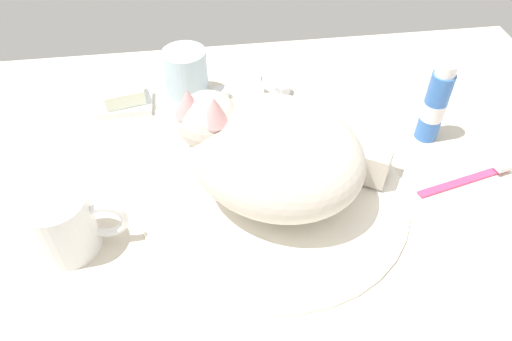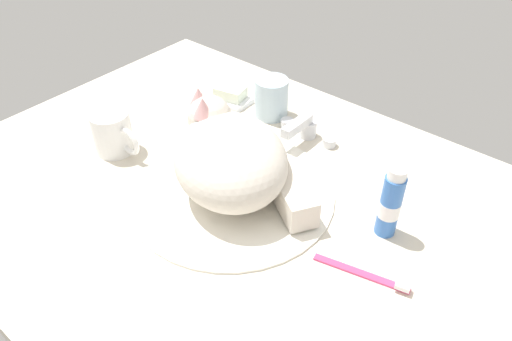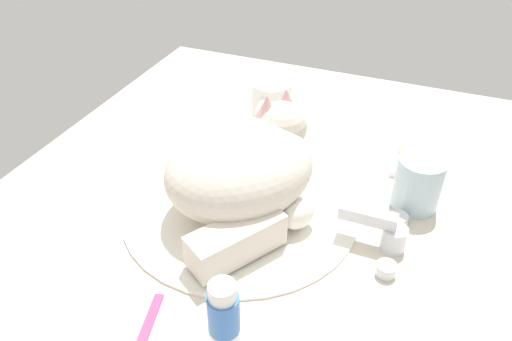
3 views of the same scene
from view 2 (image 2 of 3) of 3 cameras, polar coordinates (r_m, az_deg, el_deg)
ground_plane at (r=90.80cm, az=-2.78°, el=-3.40°), size 110.00×82.50×3.00cm
sink_basin at (r=89.47cm, az=-2.82°, el=-2.46°), size 37.21×37.21×0.97cm
faucet at (r=102.34cm, az=5.66°, el=4.83°), size 13.62×10.06×5.75cm
cat at (r=85.33cm, az=-2.82°, el=1.51°), size 32.65×29.16×15.61cm
coffee_mug at (r=101.45cm, az=-16.19°, el=4.23°), size 11.90×7.78×8.66cm
rinse_cup at (r=108.62cm, az=1.80°, el=8.40°), size 7.28×7.28×8.77cm
soap_dish at (r=115.44cm, az=-2.95°, el=8.18°), size 9.00×6.40×1.20cm
soap_bar at (r=114.47cm, az=-2.98°, el=9.01°), size 7.43×5.85×2.63cm
toothpaste_bottle at (r=81.43cm, az=15.29°, el=-3.74°), size 3.51×3.51×13.36cm
toothbrush at (r=78.06cm, az=12.73°, el=-11.62°), size 14.95×4.78×1.60cm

